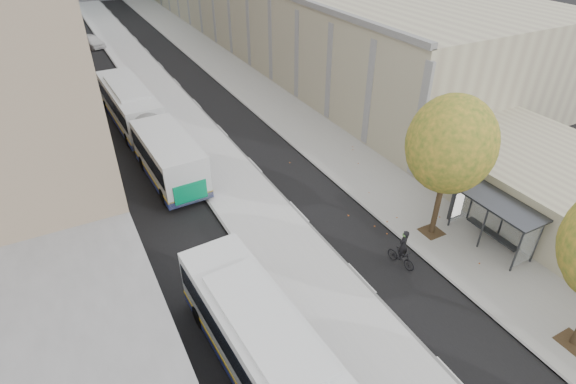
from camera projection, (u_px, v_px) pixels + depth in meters
bus_platform at (175, 112)px, 37.02m from camera, size 4.25×150.00×0.15m
sidewalk at (262, 95)px, 40.18m from camera, size 4.75×150.00×0.08m
bus_shelter at (501, 208)px, 21.92m from camera, size 1.90×4.40×2.53m
tree_c at (451, 145)px, 20.91m from camera, size 4.20×4.20×7.28m
bus_far at (144, 125)px, 31.23m from camera, size 3.35×18.17×3.01m
cyclist at (402, 253)px, 21.34m from camera, size 0.75×1.67×2.06m
distant_car at (92, 41)px, 52.64m from camera, size 2.94×4.50×1.43m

